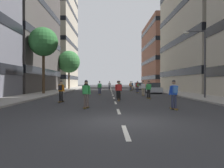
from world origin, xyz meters
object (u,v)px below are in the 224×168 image
object	(u,v)px
parked_car_mid	(138,86)
streetlamp_right	(201,56)
skater_8	(143,87)
skater_10	(119,90)
street_tree_mid	(43,42)
skater_5	(132,85)
parked_car_near	(153,88)
skater_6	(131,85)
street_tree_near	(69,62)
skater_1	(174,93)
skater_7	(61,90)
skater_0	(109,85)
skater_9	(86,87)
skater_4	(118,89)
skater_12	(120,86)
skater_13	(138,86)
skater_3	(100,87)
skater_11	(86,93)
skater_2	(149,89)

from	to	relation	value
parked_car_mid	streetlamp_right	size ratio (longest dim) A/B	0.68
skater_8	skater_10	distance (m)	8.06
street_tree_mid	skater_5	distance (m)	20.62
streetlamp_right	parked_car_near	bearing A→B (deg)	101.93
parked_car_mid	skater_10	world-z (taller)	skater_10
street_tree_mid	skater_6	xyz separation A→B (m)	(12.69, 10.62, -5.90)
street_tree_near	skater_1	world-z (taller)	street_tree_near
skater_7	parked_car_mid	bearing A→B (deg)	70.60
skater_0	skater_9	bearing A→B (deg)	-99.91
skater_1	skater_4	size ratio (longest dim) A/B	1.00
skater_5	skater_12	size ratio (longest dim) A/B	1.00
skater_8	skater_13	xyz separation A→B (m)	(0.19, 6.32, 0.03)
skater_0	skater_12	bearing A→B (deg)	-85.00
skater_3	skater_12	size ratio (longest dim) A/B	1.00
skater_7	skater_11	world-z (taller)	same
parked_car_near	skater_4	size ratio (longest dim) A/B	2.47
parked_car_mid	skater_0	world-z (taller)	skater_0
skater_11	skater_7	bearing A→B (deg)	121.68
skater_2	streetlamp_right	bearing A→B (deg)	-7.05
skater_6	parked_car_near	bearing A→B (deg)	-71.41
parked_car_near	skater_3	size ratio (longest dim) A/B	2.47
skater_6	street_tree_near	bearing A→B (deg)	148.33
skater_7	skater_9	xyz separation A→B (m)	(1.00, 10.14, -0.03)
skater_9	skater_10	distance (m)	9.65
skater_2	skater_5	world-z (taller)	same
skater_3	skater_9	world-z (taller)	same
skater_2	skater_6	distance (m)	17.99
skater_6	skater_11	xyz separation A→B (m)	(-5.50, -25.72, -0.03)
skater_2	skater_3	xyz separation A→B (m)	(-5.15, 7.00, 0.00)
skater_8	skater_13	bearing A→B (deg)	88.31
street_tree_mid	skater_4	xyz separation A→B (m)	(9.51, -8.20, -5.90)
skater_4	skater_13	world-z (taller)	same
skater_12	skater_13	xyz separation A→B (m)	(2.84, 2.50, 0.00)
street_tree_mid	skater_2	bearing A→B (deg)	-30.34
skater_3	skater_10	distance (m)	9.69
skater_7	skater_10	bearing A→B (deg)	14.86
parked_car_near	street_tree_mid	size ratio (longest dim) A/B	0.50
skater_10	skater_12	bearing A→B (deg)	86.56
skater_7	skater_3	bearing A→B (deg)	75.84
streetlamp_right	skater_6	bearing A→B (deg)	104.69
parked_car_near	skater_9	distance (m)	10.33
streetlamp_right	skater_8	xyz separation A→B (m)	(-4.74, 5.48, -3.15)
skater_1	parked_car_near	bearing A→B (deg)	81.83
skater_6	skater_10	distance (m)	20.71
skater_3	skater_0	bearing A→B (deg)	85.38
skater_3	skater_12	bearing A→B (deg)	31.61
skater_2	skater_5	xyz separation A→B (m)	(0.77, 21.92, 0.03)
skater_1	skater_3	size ratio (longest dim) A/B	1.00
skater_0	skater_5	xyz separation A→B (m)	(4.54, -2.19, 0.03)
skater_4	skater_6	xyz separation A→B (m)	(3.18, 18.82, 0.00)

